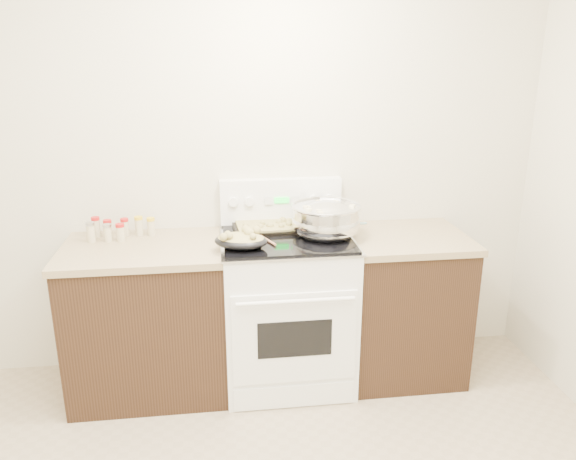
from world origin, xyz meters
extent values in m
cube|color=beige|center=(0.00, 1.77, 1.35)|extent=(4.00, 0.05, 2.70)
cube|color=black|center=(-0.48, 1.43, 0.44)|extent=(0.90, 0.64, 0.88)
cube|color=brown|center=(-0.48, 1.43, 0.90)|extent=(0.93, 0.67, 0.04)
cube|color=black|center=(1.08, 1.43, 0.44)|extent=(0.70, 0.64, 0.88)
cube|color=brown|center=(1.08, 1.43, 0.90)|extent=(0.73, 0.67, 0.04)
cube|color=white|center=(0.35, 1.42, 0.46)|extent=(0.76, 0.66, 0.92)
cube|color=white|center=(0.35, 1.08, 0.45)|extent=(0.70, 0.01, 0.55)
cube|color=black|center=(0.35, 1.08, 0.46)|extent=(0.42, 0.01, 0.22)
cylinder|color=white|center=(0.35, 1.04, 0.70)|extent=(0.65, 0.02, 0.02)
cube|color=white|center=(0.35, 1.09, 0.08)|extent=(0.70, 0.01, 0.14)
cube|color=silver|center=(0.35, 1.42, 0.93)|extent=(0.78, 0.68, 0.01)
cube|color=black|center=(0.35, 1.42, 0.94)|extent=(0.74, 0.64, 0.01)
cube|color=white|center=(0.35, 1.72, 1.08)|extent=(0.76, 0.07, 0.28)
cylinder|color=white|center=(0.05, 1.67, 1.10)|extent=(0.06, 0.02, 0.06)
cylinder|color=white|center=(0.15, 1.67, 1.10)|extent=(0.06, 0.02, 0.06)
cylinder|color=white|center=(0.55, 1.67, 1.10)|extent=(0.06, 0.02, 0.06)
cylinder|color=white|center=(0.65, 1.67, 1.10)|extent=(0.06, 0.02, 0.06)
cube|color=#19E533|center=(0.35, 1.67, 1.10)|extent=(0.09, 0.00, 0.04)
cube|color=silver|center=(0.27, 1.67, 1.10)|extent=(0.05, 0.00, 0.05)
cube|color=silver|center=(0.43, 1.67, 1.10)|extent=(0.05, 0.00, 0.05)
ellipsoid|color=silver|center=(0.58, 1.42, 1.03)|extent=(0.45, 0.45, 0.24)
cylinder|color=silver|center=(0.58, 1.42, 0.95)|extent=(0.22, 0.22, 0.01)
torus|color=silver|center=(0.58, 1.42, 1.12)|extent=(0.41, 0.41, 0.02)
cylinder|color=silver|center=(0.58, 1.42, 1.05)|extent=(0.39, 0.39, 0.14)
cylinder|color=brown|center=(0.58, 1.42, 1.11)|extent=(0.37, 0.37, 0.00)
cube|color=beige|center=(0.52, 1.32, 1.12)|extent=(0.03, 0.03, 0.02)
cube|color=beige|center=(0.57, 1.49, 1.12)|extent=(0.04, 0.04, 0.02)
cube|color=beige|center=(0.56, 1.51, 1.12)|extent=(0.03, 0.03, 0.03)
cube|color=beige|center=(0.66, 1.50, 1.12)|extent=(0.03, 0.03, 0.02)
cube|color=beige|center=(0.62, 1.46, 1.12)|extent=(0.04, 0.04, 0.03)
cube|color=beige|center=(0.62, 1.44, 1.12)|extent=(0.05, 0.05, 0.03)
cube|color=beige|center=(0.54, 1.38, 1.12)|extent=(0.05, 0.05, 0.03)
cube|color=beige|center=(0.48, 1.40, 1.12)|extent=(0.04, 0.04, 0.03)
cube|color=beige|center=(0.52, 1.28, 1.12)|extent=(0.03, 0.03, 0.03)
cube|color=beige|center=(0.73, 1.39, 1.12)|extent=(0.04, 0.04, 0.03)
cube|color=beige|center=(0.61, 1.45, 1.12)|extent=(0.04, 0.04, 0.02)
cube|color=beige|center=(0.46, 1.41, 1.12)|extent=(0.03, 0.03, 0.02)
cube|color=beige|center=(0.47, 1.36, 1.12)|extent=(0.04, 0.04, 0.02)
cube|color=beige|center=(0.54, 1.34, 1.12)|extent=(0.03, 0.03, 0.02)
ellipsoid|color=black|center=(0.07, 1.26, 0.98)|extent=(0.35, 0.29, 0.08)
ellipsoid|color=tan|center=(0.07, 1.26, 1.00)|extent=(0.31, 0.26, 0.06)
sphere|color=tan|center=(-0.02, 1.21, 1.03)|extent=(0.05, 0.05, 0.05)
sphere|color=tan|center=(0.00, 1.26, 1.03)|extent=(0.04, 0.04, 0.04)
sphere|color=tan|center=(0.01, 1.21, 1.03)|extent=(0.04, 0.04, 0.04)
sphere|color=tan|center=(0.16, 1.30, 1.03)|extent=(0.05, 0.05, 0.05)
sphere|color=tan|center=(0.12, 1.25, 1.03)|extent=(0.05, 0.05, 0.05)
sphere|color=tan|center=(0.14, 1.19, 1.03)|extent=(0.04, 0.04, 0.04)
sphere|color=tan|center=(0.10, 1.31, 1.03)|extent=(0.05, 0.05, 0.05)
sphere|color=tan|center=(0.12, 1.26, 1.03)|extent=(0.06, 0.06, 0.06)
cube|color=black|center=(0.25, 1.57, 0.95)|extent=(0.42, 0.31, 0.02)
cube|color=tan|center=(0.25, 1.57, 0.97)|extent=(0.38, 0.26, 0.02)
sphere|color=tan|center=(0.20, 1.53, 0.98)|extent=(0.04, 0.04, 0.04)
sphere|color=tan|center=(0.35, 1.64, 0.98)|extent=(0.04, 0.04, 0.04)
sphere|color=tan|center=(0.38, 1.55, 0.98)|extent=(0.04, 0.04, 0.04)
sphere|color=tan|center=(0.33, 1.51, 0.98)|extent=(0.04, 0.04, 0.04)
sphere|color=tan|center=(0.39, 1.60, 0.98)|extent=(0.04, 0.04, 0.04)
sphere|color=tan|center=(0.12, 1.55, 0.98)|extent=(0.04, 0.04, 0.04)
sphere|color=tan|center=(0.22, 1.58, 0.98)|extent=(0.03, 0.03, 0.03)
sphere|color=tan|center=(0.27, 1.53, 0.98)|extent=(0.04, 0.04, 0.04)
sphere|color=tan|center=(0.32, 1.60, 0.98)|extent=(0.04, 0.04, 0.04)
sphere|color=tan|center=(0.26, 1.54, 0.98)|extent=(0.03, 0.03, 0.03)
cylinder|color=#AF7350|center=(0.21, 1.39, 0.95)|extent=(0.12, 0.27, 0.01)
sphere|color=#AF7350|center=(0.17, 1.29, 0.96)|extent=(0.04, 0.04, 0.04)
sphere|color=#89BFCC|center=(0.68, 1.37, 0.97)|extent=(0.08, 0.08, 0.08)
cylinder|color=#89BFCC|center=(0.76, 1.44, 1.00)|extent=(0.20, 0.19, 0.07)
cylinder|color=#BFB28C|center=(-0.77, 1.63, 0.97)|extent=(0.05, 0.05, 0.11)
cylinder|color=#B21414|center=(-0.77, 1.63, 1.03)|extent=(0.05, 0.05, 0.02)
cylinder|color=#BFB28C|center=(-0.70, 1.63, 0.96)|extent=(0.05, 0.05, 0.09)
cylinder|color=#B21414|center=(-0.70, 1.63, 1.02)|extent=(0.05, 0.05, 0.02)
cylinder|color=#BFB28C|center=(-0.61, 1.64, 0.96)|extent=(0.05, 0.05, 0.09)
cylinder|color=#B21414|center=(-0.61, 1.64, 1.02)|extent=(0.05, 0.05, 0.02)
cylinder|color=#BFB28C|center=(-0.52, 1.63, 0.97)|extent=(0.05, 0.05, 0.10)
cylinder|color=gold|center=(-0.52, 1.63, 1.03)|extent=(0.05, 0.05, 0.02)
cylinder|color=#BFB28C|center=(-0.45, 1.62, 0.97)|extent=(0.05, 0.05, 0.09)
cylinder|color=gold|center=(-0.45, 1.62, 1.02)|extent=(0.05, 0.05, 0.02)
cylinder|color=#BFB28C|center=(-0.78, 1.54, 0.97)|extent=(0.05, 0.05, 0.10)
cylinder|color=#B2B2B7|center=(-0.78, 1.54, 1.03)|extent=(0.05, 0.05, 0.02)
cylinder|color=#BFB28C|center=(-0.69, 1.54, 0.96)|extent=(0.05, 0.05, 0.09)
cylinder|color=#B2B2B7|center=(-0.69, 1.54, 1.02)|extent=(0.05, 0.05, 0.02)
cylinder|color=#BFB28C|center=(-0.62, 1.54, 0.96)|extent=(0.05, 0.05, 0.09)
cylinder|color=#B21414|center=(-0.62, 1.54, 1.02)|extent=(0.05, 0.05, 0.02)
camera|label=1|loc=(-0.05, -1.68, 1.99)|focal=35.00mm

